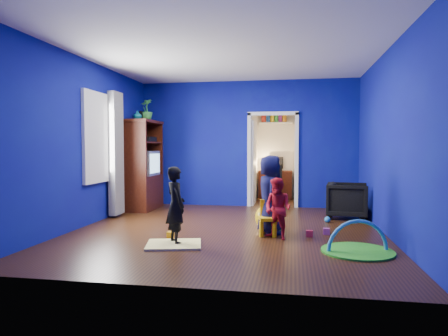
% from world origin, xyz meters
% --- Properties ---
extents(floor, '(5.00, 5.50, 0.01)m').
position_xyz_m(floor, '(0.00, 0.00, 0.00)').
color(floor, black).
rests_on(floor, ground).
extents(ceiling, '(5.00, 5.50, 0.01)m').
position_xyz_m(ceiling, '(0.00, 0.00, 2.90)').
color(ceiling, white).
rests_on(ceiling, wall_back).
extents(wall_back, '(5.00, 0.02, 2.90)m').
position_xyz_m(wall_back, '(0.00, 2.75, 1.45)').
color(wall_back, '#0B0C7D').
rests_on(wall_back, floor).
extents(wall_front, '(5.00, 0.02, 2.90)m').
position_xyz_m(wall_front, '(0.00, -2.75, 1.45)').
color(wall_front, '#0B0C7D').
rests_on(wall_front, floor).
extents(wall_left, '(0.02, 5.50, 2.90)m').
position_xyz_m(wall_left, '(-2.50, 0.00, 1.45)').
color(wall_left, '#0B0C7D').
rests_on(wall_left, floor).
extents(wall_right, '(0.02, 5.50, 2.90)m').
position_xyz_m(wall_right, '(2.50, 0.00, 1.45)').
color(wall_right, '#0B0C7D').
rests_on(wall_right, floor).
extents(alcove, '(1.00, 1.75, 2.50)m').
position_xyz_m(alcove, '(0.60, 3.62, 1.25)').
color(alcove, silver).
rests_on(alcove, floor).
extents(armchair, '(0.85, 0.83, 0.69)m').
position_xyz_m(armchair, '(2.10, 1.50, 0.35)').
color(armchair, black).
rests_on(armchair, floor).
extents(child_black, '(0.46, 0.48, 1.10)m').
position_xyz_m(child_black, '(-0.58, -1.05, 0.55)').
color(child_black, black).
rests_on(child_black, floor).
extents(child_navy, '(0.50, 0.67, 1.25)m').
position_xyz_m(child_navy, '(0.70, -0.13, 0.62)').
color(child_navy, '#0E1533').
rests_on(child_navy, floor).
extents(toddler_red, '(0.56, 0.54, 0.92)m').
position_xyz_m(toddler_red, '(0.84, -0.50, 0.46)').
color(toddler_red, '#B4131D').
rests_on(toddler_red, floor).
extents(vase, '(0.20, 0.20, 0.19)m').
position_xyz_m(vase, '(-2.20, 1.61, 2.05)').
color(vase, '#0B4F5F').
rests_on(vase, tv_armoire).
extents(potted_plant, '(0.35, 0.35, 0.50)m').
position_xyz_m(potted_plant, '(-2.20, 2.13, 2.21)').
color(potted_plant, green).
rests_on(potted_plant, tv_armoire).
extents(tv_armoire, '(0.58, 1.14, 1.96)m').
position_xyz_m(tv_armoire, '(-2.20, 1.91, 0.98)').
color(tv_armoire, '#40170A').
rests_on(tv_armoire, floor).
extents(crt_tv, '(0.46, 0.70, 0.54)m').
position_xyz_m(crt_tv, '(-2.16, 1.91, 1.02)').
color(crt_tv, silver).
rests_on(crt_tv, tv_armoire).
extents(yellow_blanket, '(0.87, 0.76, 0.03)m').
position_xyz_m(yellow_blanket, '(-0.58, -1.15, 0.01)').
color(yellow_blanket, '#F2E07A').
rests_on(yellow_blanket, floor).
extents(hopper_ball, '(0.42, 0.42, 0.42)m').
position_xyz_m(hopper_ball, '(0.65, 0.12, 0.21)').
color(hopper_ball, yellow).
rests_on(hopper_ball, floor).
extents(kid_chair, '(0.33, 0.33, 0.50)m').
position_xyz_m(kid_chair, '(0.69, -0.30, 0.25)').
color(kid_chair, yellow).
rests_on(kid_chair, floor).
extents(play_mat, '(0.93, 0.93, 0.02)m').
position_xyz_m(play_mat, '(1.90, -1.08, 0.01)').
color(play_mat, '#349421').
rests_on(play_mat, floor).
extents(toy_arch, '(0.82, 0.27, 0.83)m').
position_xyz_m(toy_arch, '(1.90, -1.08, 0.02)').
color(toy_arch, '#3F8CD8').
rests_on(toy_arch, floor).
extents(window_left, '(0.03, 0.95, 1.55)m').
position_xyz_m(window_left, '(-2.48, 0.35, 1.55)').
color(window_left, white).
rests_on(window_left, wall_left).
extents(curtain, '(0.14, 0.42, 2.40)m').
position_xyz_m(curtain, '(-2.37, 0.90, 1.25)').
color(curtain, slate).
rests_on(curtain, floor).
extents(doorway, '(1.16, 0.10, 2.10)m').
position_xyz_m(doorway, '(0.60, 2.75, 1.05)').
color(doorway, white).
rests_on(doorway, floor).
extents(study_desk, '(0.88, 0.44, 0.75)m').
position_xyz_m(study_desk, '(0.60, 4.26, 0.38)').
color(study_desk, '#3D140A').
rests_on(study_desk, floor).
extents(desk_monitor, '(0.40, 0.05, 0.32)m').
position_xyz_m(desk_monitor, '(0.60, 4.38, 0.95)').
color(desk_monitor, black).
rests_on(desk_monitor, study_desk).
extents(desk_lamp, '(0.14, 0.14, 0.14)m').
position_xyz_m(desk_lamp, '(0.32, 4.32, 0.93)').
color(desk_lamp, '#FFD88C').
rests_on(desk_lamp, study_desk).
extents(folding_chair, '(0.40, 0.40, 0.92)m').
position_xyz_m(folding_chair, '(0.60, 3.30, 0.46)').
color(folding_chair, black).
rests_on(folding_chair, floor).
extents(book_shelf, '(0.88, 0.24, 0.04)m').
position_xyz_m(book_shelf, '(0.60, 4.37, 2.02)').
color(book_shelf, white).
rests_on(book_shelf, study_desk).
extents(toy_0, '(0.10, 0.08, 0.10)m').
position_xyz_m(toy_0, '(1.32, -0.28, 0.05)').
color(toy_0, red).
rests_on(toy_0, floor).
extents(toy_1, '(0.11, 0.11, 0.11)m').
position_xyz_m(toy_1, '(1.69, 1.00, 0.06)').
color(toy_1, '#2278C5').
rests_on(toy_1, floor).
extents(toy_2, '(0.10, 0.08, 0.10)m').
position_xyz_m(toy_2, '(-0.75, -0.74, 0.05)').
color(toy_2, '#FFAF0D').
rests_on(toy_2, floor).
extents(toy_3, '(0.11, 0.11, 0.11)m').
position_xyz_m(toy_3, '(0.74, 0.37, 0.06)').
color(toy_3, green).
rests_on(toy_3, floor).
extents(toy_4, '(0.10, 0.08, 0.10)m').
position_xyz_m(toy_4, '(1.58, -0.06, 0.05)').
color(toy_4, '#B94590').
rests_on(toy_4, floor).
extents(toy_5, '(0.10, 0.08, 0.10)m').
position_xyz_m(toy_5, '(0.84, 0.14, 0.05)').
color(toy_5, green).
rests_on(toy_5, floor).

